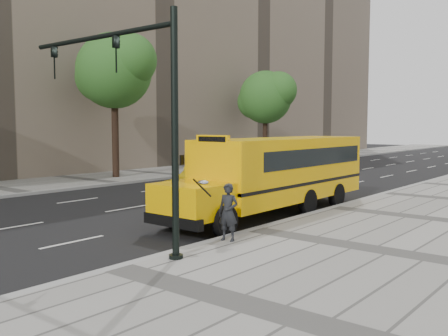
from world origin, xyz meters
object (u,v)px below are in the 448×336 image
Objects in this scene: tree_b at (115,70)px; traffic_signal at (137,104)px; tree_c at (266,97)px; taxi_near at (200,180)px; pedestrian at (228,212)px; school_bus at (280,169)px; taxi_far at (220,167)px.

tree_b is 1.47× the size of traffic_signal.
taxi_near is (9.52, -19.59, -5.26)m from tree_c.
taxi_near is at bearing 124.01° from pedestrian.
pedestrian is (7.31, -6.88, 0.18)m from taxi_near.
tree_b reaches higher than pedestrian.
school_bus reaches higher than pedestrian.
taxi_far is at bearing -67.82° from tree_c.
traffic_signal is at bearing -36.96° from tree_b.
pedestrian is 0.26× the size of traffic_signal.
school_bus reaches higher than taxi_far.
taxi_near is at bearing 123.38° from traffic_signal.
taxi_far is at bearing 117.79° from pedestrian.
tree_b is 20.19m from pedestrian.
school_bus is 5.60m from taxi_near.
tree_c reaches higher than traffic_signal.
tree_b is at bearing 165.53° from taxi_near.
taxi_far is 19.20m from traffic_signal.
taxi_far is 0.78× the size of traffic_signal.
taxi_near is 10.04m from pedestrian.
tree_c is 1.31× the size of traffic_signal.
tree_c reaches higher than pedestrian.
pedestrian is (11.54, -13.51, 0.17)m from taxi_far.
pedestrian is (16.83, -9.39, -6.03)m from tree_b.
pedestrian is at bearing -29.17° from tree_b.
taxi_near is at bearing -53.37° from taxi_far.
tree_b is 17.11m from tree_c.
traffic_signal is at bearing -61.57° from tree_c.
school_bus is 1.81× the size of traffic_signal.
tree_c is 1.77× the size of taxi_near.
tree_b is at bearing 143.04° from traffic_signal.
taxi_far is at bearing 37.93° from tree_b.
pedestrian is at bearing -45.44° from taxi_far.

